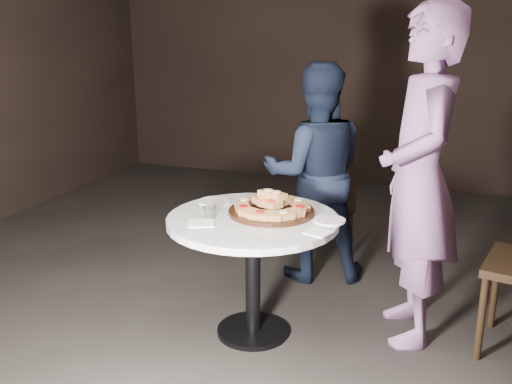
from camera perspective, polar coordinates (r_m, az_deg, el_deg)
floor at (r=3.46m, az=1.30°, el=-13.74°), size 7.00×7.00×0.00m
table at (r=3.19m, az=-0.31°, el=-4.78°), size 1.22×1.22×0.72m
serving_board at (r=3.20m, az=1.56°, el=-1.97°), size 0.59×0.59×0.02m
focaccia_pile at (r=3.19m, az=1.57°, el=-1.25°), size 0.43×0.42×0.11m
plate_left at (r=3.41m, az=-4.16°, el=-0.93°), size 0.24×0.24×0.01m
plate_right at (r=3.10m, az=7.36°, el=-2.82°), size 0.23×0.23×0.01m
water_glass at (r=3.11m, az=-4.67°, el=-2.08°), size 0.08×0.08×0.07m
napkin_near at (r=3.05m, az=-5.49°, el=-3.10°), size 0.18×0.18×0.01m
napkin_far at (r=2.92m, az=6.28°, el=-4.02°), size 0.15×0.15×0.01m
chair_far at (r=4.42m, az=7.46°, el=-0.71°), size 0.45×0.47×0.78m
diner_navy at (r=3.94m, az=5.92°, el=1.88°), size 0.89×0.79×1.51m
diner_teal at (r=3.21m, az=16.02°, el=1.27°), size 0.62×0.78×1.86m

